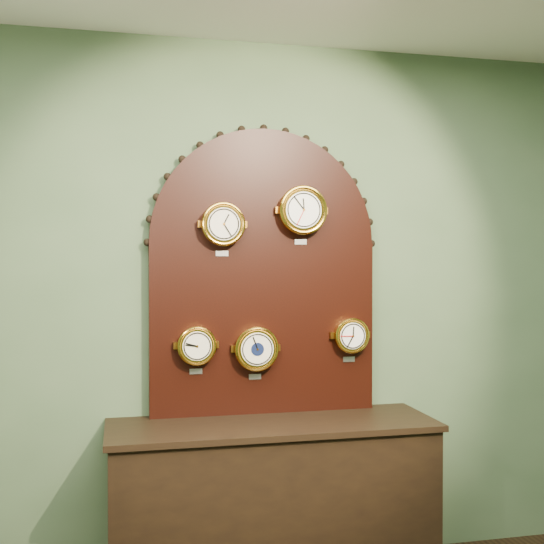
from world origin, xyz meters
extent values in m
plane|color=#4E6847|center=(0.00, 2.50, 1.40)|extent=(4.00, 0.00, 4.00)
cube|color=black|center=(0.00, 2.23, 0.40)|extent=(1.60, 0.50, 0.80)
cube|color=black|center=(0.00, 2.45, 1.28)|extent=(1.20, 0.06, 0.90)
cylinder|color=black|center=(0.00, 2.45, 1.73)|extent=(1.20, 0.06, 1.20)
cylinder|color=gold|center=(-0.23, 2.39, 1.82)|extent=(0.21, 0.08, 0.21)
torus|color=gold|center=(-0.23, 2.36, 1.82)|extent=(0.23, 0.02, 0.23)
cylinder|color=#F3E9CE|center=(-0.23, 2.35, 1.82)|extent=(0.17, 0.01, 0.17)
cube|color=silver|center=(-0.23, 2.42, 1.67)|extent=(0.06, 0.01, 0.03)
cylinder|color=gold|center=(0.19, 2.39, 1.90)|extent=(0.24, 0.08, 0.24)
torus|color=gold|center=(0.19, 2.36, 1.90)|extent=(0.26, 0.02, 0.26)
cylinder|color=white|center=(0.19, 2.35, 1.90)|extent=(0.19, 0.01, 0.19)
cube|color=silver|center=(0.19, 2.42, 1.74)|extent=(0.07, 0.01, 0.03)
cylinder|color=gold|center=(-0.36, 2.39, 1.20)|extent=(0.19, 0.08, 0.19)
torus|color=gold|center=(-0.36, 2.36, 1.20)|extent=(0.20, 0.02, 0.20)
cylinder|color=#F3E9CE|center=(-0.36, 2.35, 1.20)|extent=(0.15, 0.01, 0.15)
cube|color=silver|center=(-0.36, 2.42, 1.07)|extent=(0.07, 0.01, 0.03)
cylinder|color=gold|center=(-0.05, 2.39, 1.18)|extent=(0.22, 0.08, 0.22)
torus|color=gold|center=(-0.05, 2.36, 1.18)|extent=(0.23, 0.02, 0.23)
cylinder|color=#F3E9CE|center=(-0.05, 2.35, 1.18)|extent=(0.17, 0.01, 0.17)
cube|color=silver|center=(-0.05, 2.42, 1.03)|extent=(0.07, 0.01, 0.03)
cylinder|color=#0D163B|center=(-0.05, 2.35, 1.18)|extent=(0.07, 0.00, 0.07)
cylinder|color=gold|center=(0.46, 2.39, 1.24)|extent=(0.18, 0.08, 0.18)
torus|color=gold|center=(0.46, 2.36, 1.24)|extent=(0.19, 0.02, 0.19)
cylinder|color=white|center=(0.46, 2.35, 1.24)|extent=(0.14, 0.01, 0.14)
cube|color=silver|center=(0.46, 2.42, 1.10)|extent=(0.07, 0.01, 0.03)
camera|label=1|loc=(-0.75, -1.05, 1.64)|focal=44.64mm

